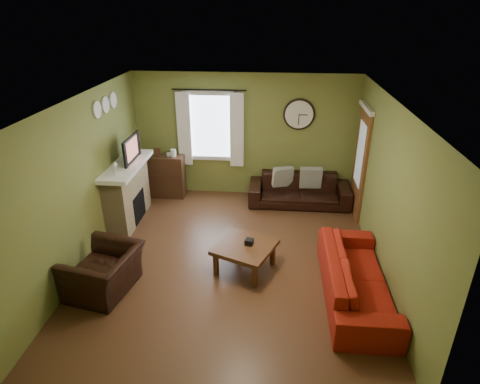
# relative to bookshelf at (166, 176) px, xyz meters

# --- Properties ---
(floor) EXTENTS (4.60, 5.20, 0.00)m
(floor) POSITION_rel_bookshelf_xyz_m (1.66, -2.28, -0.46)
(floor) COLOR #52311D
(floor) RESTS_ON ground
(ceiling) EXTENTS (4.60, 5.20, 0.00)m
(ceiling) POSITION_rel_bookshelf_xyz_m (1.66, -2.28, 2.14)
(ceiling) COLOR white
(ceiling) RESTS_ON ground
(wall_left) EXTENTS (0.00, 5.20, 2.60)m
(wall_left) POSITION_rel_bookshelf_xyz_m (-0.64, -2.28, 0.84)
(wall_left) COLOR olive
(wall_left) RESTS_ON ground
(wall_right) EXTENTS (0.00, 5.20, 2.60)m
(wall_right) POSITION_rel_bookshelf_xyz_m (3.96, -2.28, 0.84)
(wall_right) COLOR olive
(wall_right) RESTS_ON ground
(wall_back) EXTENTS (4.60, 0.00, 2.60)m
(wall_back) POSITION_rel_bookshelf_xyz_m (1.66, 0.32, 0.84)
(wall_back) COLOR olive
(wall_back) RESTS_ON ground
(wall_front) EXTENTS (4.60, 0.00, 2.60)m
(wall_front) POSITION_rel_bookshelf_xyz_m (1.66, -4.88, 0.84)
(wall_front) COLOR olive
(wall_front) RESTS_ON ground
(fireplace) EXTENTS (0.40, 1.40, 1.10)m
(fireplace) POSITION_rel_bookshelf_xyz_m (-0.44, -1.13, 0.09)
(fireplace) COLOR tan
(fireplace) RESTS_ON floor
(firebox) EXTENTS (0.04, 0.60, 0.55)m
(firebox) POSITION_rel_bookshelf_xyz_m (-0.25, -1.13, -0.16)
(firebox) COLOR black
(firebox) RESTS_ON fireplace
(mantel) EXTENTS (0.58, 1.60, 0.08)m
(mantel) POSITION_rel_bookshelf_xyz_m (-0.41, -1.13, 0.68)
(mantel) COLOR white
(mantel) RESTS_ON fireplace
(tv) EXTENTS (0.08, 0.60, 0.35)m
(tv) POSITION_rel_bookshelf_xyz_m (-0.39, -0.98, 0.89)
(tv) COLOR black
(tv) RESTS_ON mantel
(tv_screen) EXTENTS (0.02, 0.62, 0.36)m
(tv_screen) POSITION_rel_bookshelf_xyz_m (-0.31, -0.98, 0.95)
(tv_screen) COLOR #994C3F
(tv_screen) RESTS_ON mantel
(medallion_left) EXTENTS (0.28, 0.28, 0.03)m
(medallion_left) POSITION_rel_bookshelf_xyz_m (-0.62, -1.48, 1.79)
(medallion_left) COLOR white
(medallion_left) RESTS_ON wall_left
(medallion_mid) EXTENTS (0.28, 0.28, 0.03)m
(medallion_mid) POSITION_rel_bookshelf_xyz_m (-0.62, -1.13, 1.79)
(medallion_mid) COLOR white
(medallion_mid) RESTS_ON wall_left
(medallion_right) EXTENTS (0.28, 0.28, 0.03)m
(medallion_right) POSITION_rel_bookshelf_xyz_m (-0.62, -0.78, 1.79)
(medallion_right) COLOR white
(medallion_right) RESTS_ON wall_left
(window_pane) EXTENTS (1.00, 0.02, 1.30)m
(window_pane) POSITION_rel_bookshelf_xyz_m (0.96, 0.30, 1.04)
(window_pane) COLOR silver
(window_pane) RESTS_ON wall_back
(curtain_rod) EXTENTS (0.03, 0.03, 1.50)m
(curtain_rod) POSITION_rel_bookshelf_xyz_m (0.96, 0.20, 1.81)
(curtain_rod) COLOR black
(curtain_rod) RESTS_ON wall_back
(curtain_left) EXTENTS (0.28, 0.04, 1.55)m
(curtain_left) POSITION_rel_bookshelf_xyz_m (0.41, 0.20, 0.99)
(curtain_left) COLOR white
(curtain_left) RESTS_ON wall_back
(curtain_right) EXTENTS (0.28, 0.04, 1.55)m
(curtain_right) POSITION_rel_bookshelf_xyz_m (1.51, 0.20, 0.99)
(curtain_right) COLOR white
(curtain_right) RESTS_ON wall_back
(wall_clock) EXTENTS (0.64, 0.06, 0.64)m
(wall_clock) POSITION_rel_bookshelf_xyz_m (2.76, 0.27, 1.34)
(wall_clock) COLOR white
(wall_clock) RESTS_ON wall_back
(door) EXTENTS (0.05, 0.90, 2.10)m
(door) POSITION_rel_bookshelf_xyz_m (3.93, -0.43, 0.59)
(door) COLOR brown
(door) RESTS_ON floor
(bookshelf) EXTENTS (0.78, 0.33, 0.92)m
(bookshelf) POSITION_rel_bookshelf_xyz_m (0.00, 0.00, 0.00)
(bookshelf) COLOR #392214
(bookshelf) RESTS_ON floor
(book) EXTENTS (0.23, 0.27, 0.02)m
(book) POSITION_rel_bookshelf_xyz_m (0.03, 0.07, 0.50)
(book) COLOR #4B2B17
(book) RESTS_ON bookshelf
(sofa_brown) EXTENTS (2.07, 0.81, 0.61)m
(sofa_brown) POSITION_rel_bookshelf_xyz_m (2.84, -0.11, -0.16)
(sofa_brown) COLOR black
(sofa_brown) RESTS_ON floor
(pillow_left) EXTENTS (0.45, 0.16, 0.45)m
(pillow_left) POSITION_rel_bookshelf_xyz_m (3.06, -0.01, 0.09)
(pillow_left) COLOR gray
(pillow_left) RESTS_ON sofa_brown
(pillow_right) EXTENTS (0.44, 0.25, 0.42)m
(pillow_right) POSITION_rel_bookshelf_xyz_m (2.48, -0.01, 0.09)
(pillow_right) COLOR gray
(pillow_right) RESTS_ON sofa_brown
(sofa_red) EXTENTS (0.86, 2.21, 0.64)m
(sofa_red) POSITION_rel_bookshelf_xyz_m (3.51, -3.01, -0.14)
(sofa_red) COLOR maroon
(sofa_red) RESTS_ON floor
(armchair) EXTENTS (1.06, 1.16, 0.65)m
(armchair) POSITION_rel_bookshelf_xyz_m (-0.09, -3.20, -0.13)
(armchair) COLOR black
(armchair) RESTS_ON floor
(coffee_table) EXTENTS (1.08, 1.08, 0.44)m
(coffee_table) POSITION_rel_bookshelf_xyz_m (1.89, -2.51, -0.24)
(coffee_table) COLOR #4B2B17
(coffee_table) RESTS_ON floor
(tissue_box) EXTENTS (0.15, 0.15, 0.09)m
(tissue_box) POSITION_rel_bookshelf_xyz_m (1.95, -2.48, -0.06)
(tissue_box) COLOR black
(tissue_box) RESTS_ON coffee_table
(wine_glass_a) EXTENTS (0.07, 0.07, 0.20)m
(wine_glass_a) POSITION_rel_bookshelf_xyz_m (-0.39, -1.64, 0.82)
(wine_glass_a) COLOR white
(wine_glass_a) RESTS_ON mantel
(wine_glass_b) EXTENTS (0.07, 0.07, 0.21)m
(wine_glass_b) POSITION_rel_bookshelf_xyz_m (-0.39, -1.62, 0.82)
(wine_glass_b) COLOR white
(wine_glass_b) RESTS_ON mantel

